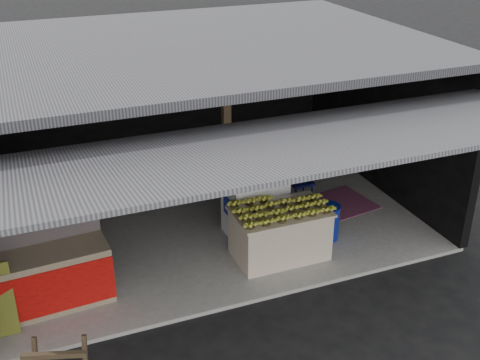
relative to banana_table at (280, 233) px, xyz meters
name	(u,v)px	position (x,y,z in m)	size (l,w,h in m)	color
ground	(256,303)	(-0.75, -0.87, -0.45)	(80.00, 80.00, 0.00)	black
concrete_slab	(199,217)	(-0.75, 1.63, -0.42)	(7.00, 5.00, 0.06)	gray
shophouse	(189,95)	(-0.75, 1.95, 1.65)	(7.40, 7.29, 3.02)	black
banana_table	(280,233)	(0.00, 0.00, 0.00)	(1.41, 0.87, 0.77)	beige
banana_pile	(281,206)	(0.00, 0.00, 0.46)	(1.30, 0.78, 0.15)	gold
white_crate	(255,204)	(-0.07, 0.78, 0.12)	(0.95, 0.67, 1.03)	white
neighbor_stall	(53,274)	(-3.26, 0.06, 0.06)	(1.49, 0.75, 1.50)	#998466
water_barrel	(327,223)	(0.92, 0.19, -0.12)	(0.37, 0.37, 0.55)	navy
plastic_chair	(298,176)	(1.05, 1.49, 0.10)	(0.40, 0.40, 0.84)	#0A0E3B
magenta_rug	(330,206)	(1.50, 1.08, -0.38)	(1.50, 1.00, 0.01)	maroon
picture_frames	(148,73)	(-0.92, 4.03, 1.48)	(1.62, 0.04, 0.46)	black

